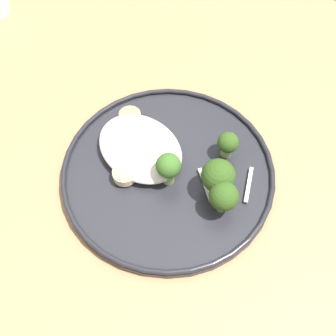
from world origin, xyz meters
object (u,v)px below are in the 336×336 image
Objects in this scene: seared_scallop_right_edge at (135,159)px; broccoli_floret_near_rim at (224,197)px; seared_scallop_large_seared at (130,116)px; dinner_plate at (168,172)px; seared_scallop_front_small at (145,144)px; broccoli_floret_center_pile at (228,144)px; broccoli_floret_split_head at (168,167)px; broccoli_floret_right_tilted at (218,176)px; seared_scallop_on_noodles at (124,174)px.

seared_scallop_right_edge is 0.49× the size of broccoli_floret_near_rim.
seared_scallop_large_seared is 0.19m from broccoli_floret_near_rim.
dinner_plate is 0.05m from seared_scallop_front_small.
broccoli_floret_center_pile is at bearing -139.94° from seared_scallop_front_small.
broccoli_floret_near_rim reaches higher than seared_scallop_large_seared.
broccoli_floret_right_tilted is at bearing -147.78° from broccoli_floret_split_head.
dinner_plate is 5.42× the size of broccoli_floret_near_rim.
broccoli_floret_split_head reaches higher than seared_scallop_right_edge.
broccoli_floret_right_tilted is at bearing -158.50° from dinner_plate.
seared_scallop_on_noodles is at bearing 36.90° from broccoli_floret_right_tilted.
broccoli_floret_center_pile is at bearing -61.83° from broccoli_floret_right_tilted.
broccoli_floret_center_pile reaches higher than seared_scallop_right_edge.
broccoli_floret_right_tilted reaches higher than seared_scallop_right_edge.
seared_scallop_front_small reaches higher than dinner_plate.
broccoli_floret_center_pile is 0.09m from broccoli_floret_split_head.
broccoli_floret_center_pile is at bearing -52.98° from broccoli_floret_near_rim.
broccoli_floret_right_tilted is 0.03m from broccoli_floret_near_rim.
seared_scallop_large_seared is 0.57× the size of broccoli_floret_split_head.
broccoli_floret_near_rim is at bearing -173.69° from dinner_plate.
seared_scallop_right_edge is 0.06m from broccoli_floret_split_head.
broccoli_floret_split_head is (-0.11, 0.03, 0.02)m from seared_scallop_large_seared.
seared_scallop_right_edge is 0.63× the size of broccoli_floret_center_pile.
broccoli_floret_right_tilted is (-0.17, -0.00, 0.03)m from seared_scallop_large_seared.
dinner_plate is at bearing 167.51° from seared_scallop_large_seared.
dinner_plate is 9.27× the size of seared_scallop_large_seared.
dinner_plate is 0.04m from broccoli_floret_split_head.
broccoli_floret_center_pile is (-0.04, -0.08, 0.03)m from dinner_plate.
seared_scallop_front_small is 0.14m from broccoli_floret_near_rim.
seared_scallop_right_edge reaches higher than seared_scallop_large_seared.
seared_scallop_on_noodles reaches higher than seared_scallop_front_small.
broccoli_floret_near_rim is (-0.09, -0.01, 0.04)m from dinner_plate.
broccoli_floret_right_tilted is (-0.06, -0.03, 0.04)m from dinner_plate.
seared_scallop_on_noodles is 0.06m from seared_scallop_front_small.
seared_scallop_large_seared is at bearing 1.01° from broccoli_floret_right_tilted.
broccoli_floret_split_head is at bearing 32.22° from broccoli_floret_right_tilted.
seared_scallop_front_small is at bearing 161.45° from seared_scallop_large_seared.
broccoli_floret_split_head is (-0.06, 0.01, 0.02)m from seared_scallop_front_small.
broccoli_floret_right_tilted is (-0.12, -0.02, 0.03)m from seared_scallop_front_small.
seared_scallop_on_noodles is (0.03, 0.05, 0.01)m from dinner_plate.
broccoli_floret_near_rim reaches higher than seared_scallop_right_edge.
seared_scallop_right_edge is (0.01, -0.03, 0.00)m from seared_scallop_on_noodles.
dinner_plate is 9.07× the size of seared_scallop_on_noodles.
seared_scallop_on_noodles is 0.12m from broccoli_floret_right_tilted.
dinner_plate is at bearing -124.93° from seared_scallop_on_noodles.
seared_scallop_front_small is 0.57× the size of broccoli_floret_right_tilted.
broccoli_floret_center_pile is 0.09m from broccoli_floret_near_rim.
seared_scallop_on_noodles reaches higher than seared_scallop_large_seared.
seared_scallop_right_edge is 0.45× the size of broccoli_floret_right_tilted.
seared_scallop_front_small is 0.61× the size of broccoli_floret_split_head.
seared_scallop_front_small is 0.03m from seared_scallop_right_edge.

